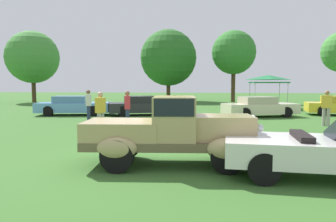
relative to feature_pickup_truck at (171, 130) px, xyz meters
name	(u,v)px	position (x,y,z in m)	size (l,w,h in m)	color
ground_plane	(153,159)	(-0.54, 0.58, -0.86)	(120.00, 120.00, 0.00)	#386628
feature_pickup_truck	(171,130)	(0.00, 0.00, 0.00)	(4.31, 2.01, 1.70)	brown
neighbor_convertible	(326,151)	(3.39, -0.72, -0.29)	(4.27, 2.10, 1.40)	silver
show_car_skyblue	(73,106)	(-7.33, 11.53, -0.26)	(4.79, 2.33, 1.22)	#669EDB
show_car_charcoal	(141,106)	(-2.99, 11.91, -0.26)	(4.43, 2.81, 1.22)	#28282D
show_car_cream	(259,107)	(4.37, 11.59, -0.26)	(4.72, 2.90, 1.22)	beige
spectator_near_truck	(88,105)	(-5.06, 8.08, 0.05)	(0.32, 0.44, 1.69)	#283351
spectator_between_cars	(127,108)	(-2.54, 6.19, 0.05)	(0.31, 0.44, 1.69)	#283351
spectator_by_row	(101,111)	(-3.21, 4.39, 0.05)	(0.35, 0.45, 1.69)	#9E998E
spectator_far_side	(326,107)	(6.74, 7.77, 0.05)	(0.46, 0.45, 1.69)	#9E998E
canopy_tent_left_field	(268,79)	(6.36, 18.57, 1.56)	(2.79, 2.79, 2.71)	#B7B7BC
treeline_far_left	(33,57)	(-17.09, 24.35, 3.96)	(5.57, 5.57, 7.62)	#47331E
treeline_mid_left	(168,58)	(-2.74, 27.68, 4.06)	(6.35, 6.35, 8.10)	#47331E
treeline_center	(234,53)	(4.44, 26.64, 4.48)	(4.71, 4.71, 7.72)	#47331E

